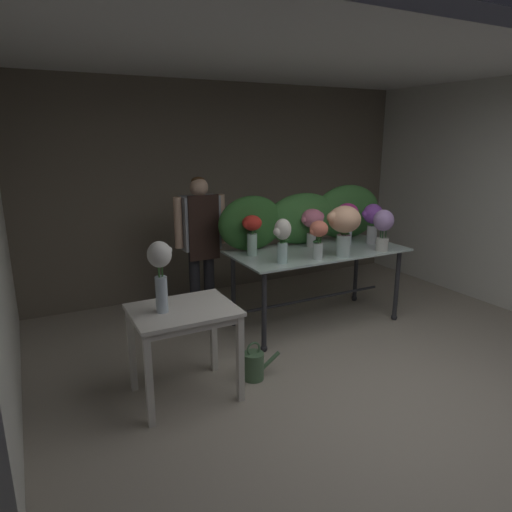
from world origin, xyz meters
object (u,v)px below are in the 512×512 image
object	(u,v)px
vase_magenta_peonies	(347,218)
vase_lilac_ranunculus	(383,227)
vase_violet_roses	(373,219)
watering_can	(254,365)
vase_scarlet_stock	(252,231)
vase_rosy_freesia	(312,222)
vase_coral_tulips	(319,235)
vase_white_roses_tall	(160,269)
side_table_white	(183,320)
florist	(201,234)
vase_peach_carnations	(344,224)
display_table_glass	(317,261)
vase_ivory_anemones	(282,238)

from	to	relation	value
vase_magenta_peonies	vase_lilac_ranunculus	bearing A→B (deg)	-70.75
vase_magenta_peonies	vase_violet_roses	distance (m)	0.30
vase_violet_roses	watering_can	bearing A→B (deg)	-158.80
vase_magenta_peonies	vase_scarlet_stock	bearing A→B (deg)	177.14
vase_rosy_freesia	vase_lilac_ranunculus	distance (m)	0.75
vase_rosy_freesia	vase_coral_tulips	size ratio (longest dim) A/B	1.08
vase_coral_tulips	vase_white_roses_tall	world-z (taller)	vase_white_roses_tall
side_table_white	vase_magenta_peonies	size ratio (longest dim) A/B	1.70
florist	watering_can	world-z (taller)	florist
vase_scarlet_stock	vase_peach_carnations	world-z (taller)	vase_peach_carnations
florist	vase_white_roses_tall	size ratio (longest dim) A/B	2.95
side_table_white	florist	xyz separation A→B (m)	(0.70, 1.43, 0.34)
display_table_glass	vase_lilac_ranunculus	size ratio (longest dim) A/B	4.28
vase_violet_roses	vase_white_roses_tall	bearing A→B (deg)	-165.09
display_table_glass	vase_ivory_anemones	xyz separation A→B (m)	(-0.61, -0.27, 0.38)
vase_violet_roses	vase_ivory_anemones	world-z (taller)	vase_violet_roses
vase_magenta_peonies	vase_lilac_ranunculus	xyz separation A→B (m)	(0.15, -0.42, -0.04)
display_table_glass	watering_can	world-z (taller)	display_table_glass
florist	vase_rosy_freesia	xyz separation A→B (m)	(1.10, -0.55, 0.13)
vase_magenta_peonies	vase_violet_roses	size ratio (longest dim) A/B	1.03
vase_magenta_peonies	vase_rosy_freesia	bearing A→B (deg)	169.48
vase_violet_roses	vase_lilac_ranunculus	xyz separation A→B (m)	(-0.13, -0.32, -0.02)
vase_scarlet_stock	vase_lilac_ranunculus	xyz separation A→B (m)	(1.32, -0.48, 0.00)
vase_magenta_peonies	vase_coral_tulips	world-z (taller)	vase_magenta_peonies
vase_white_roses_tall	watering_can	size ratio (longest dim) A/B	1.55
vase_violet_roses	watering_can	xyz separation A→B (m)	(-1.89, -0.73, -1.00)
vase_ivory_anemones	watering_can	xyz separation A→B (m)	(-0.56, -0.50, -0.97)
display_table_glass	vase_magenta_peonies	xyz separation A→B (m)	(0.44, 0.07, 0.43)
display_table_glass	vase_coral_tulips	size ratio (longest dim) A/B	4.84
vase_violet_roses	vase_scarlet_stock	size ratio (longest dim) A/B	1.10
side_table_white	vase_peach_carnations	world-z (taller)	vase_peach_carnations
vase_peach_carnations	vase_white_roses_tall	distance (m)	2.03
florist	vase_coral_tulips	world-z (taller)	florist
vase_peach_carnations	vase_white_roses_tall	xyz separation A→B (m)	(-1.99, -0.39, -0.09)
vase_magenta_peonies	vase_scarlet_stock	world-z (taller)	vase_magenta_peonies
florist	vase_magenta_peonies	bearing A→B (deg)	-22.40
vase_lilac_ranunculus	side_table_white	bearing A→B (deg)	-170.64
display_table_glass	side_table_white	world-z (taller)	display_table_glass
side_table_white	vase_violet_roses	world-z (taller)	vase_violet_roses
side_table_white	vase_coral_tulips	world-z (taller)	vase_coral_tulips
side_table_white	vase_scarlet_stock	size ratio (longest dim) A/B	1.91
vase_ivory_anemones	vase_coral_tulips	size ratio (longest dim) A/B	1.11
side_table_white	vase_coral_tulips	xyz separation A→B (m)	(1.55, 0.41, 0.44)
vase_rosy_freesia	vase_lilac_ranunculus	size ratio (longest dim) A/B	0.96
display_table_glass	vase_coral_tulips	xyz separation A→B (m)	(-0.22, -0.32, 0.38)
vase_peach_carnations	vase_coral_tulips	xyz separation A→B (m)	(-0.28, 0.03, -0.09)
vase_violet_roses	vase_ivory_anemones	bearing A→B (deg)	-169.93
vase_ivory_anemones	vase_scarlet_stock	world-z (taller)	vase_ivory_anemones
vase_coral_tulips	vase_scarlet_stock	bearing A→B (deg)	138.26
florist	display_table_glass	bearing A→B (deg)	-32.91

